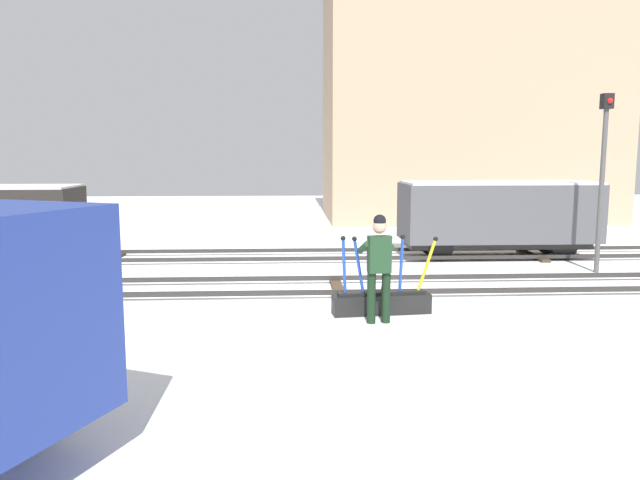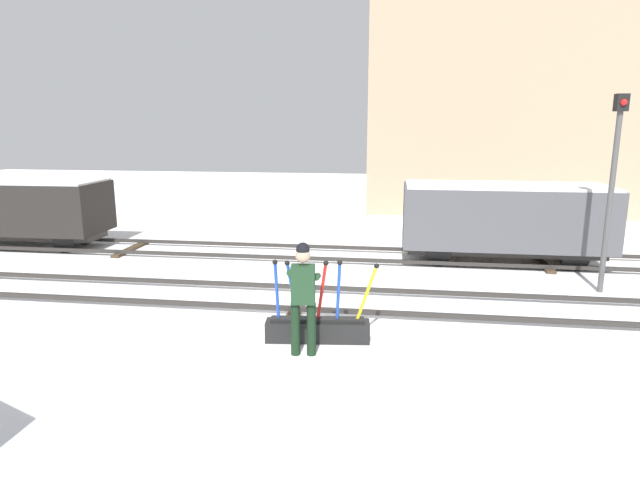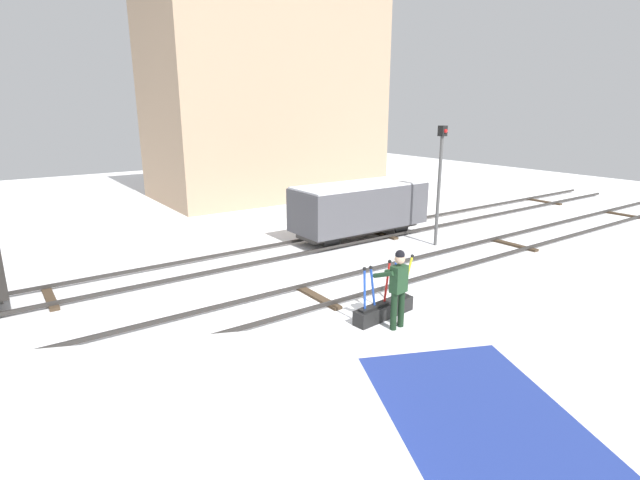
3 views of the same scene
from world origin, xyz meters
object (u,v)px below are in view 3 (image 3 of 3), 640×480
at_px(rail_worker, 398,284).
at_px(freight_car_near_switch, 360,207).
at_px(switch_lever_frame, 384,308).
at_px(signal_post, 440,175).

height_order(rail_worker, freight_car_near_switch, freight_car_near_switch).
relative_size(switch_lever_frame, signal_post, 0.45).
xyz_separation_m(rail_worker, signal_post, (6.04, 4.22, 1.53)).
relative_size(rail_worker, freight_car_near_switch, 0.35).
xyz_separation_m(switch_lever_frame, signal_post, (5.89, 3.65, 2.36)).
height_order(rail_worker, signal_post, signal_post).
relative_size(rail_worker, signal_post, 0.44).
distance_m(signal_post, freight_car_near_switch, 3.21).
bearing_deg(rail_worker, signal_post, 28.96).
bearing_deg(signal_post, rail_worker, -145.05).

